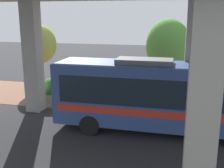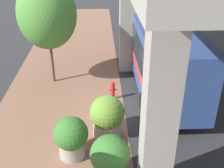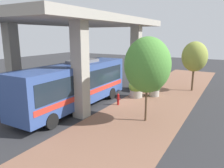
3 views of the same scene
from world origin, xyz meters
The scene contains 10 objects.
ground_plane centered at (0.00, 0.00, 0.00)m, with size 80.00×80.00×0.00m, color #2D2D30.
sidewalk_strip centered at (-3.00, 0.00, 0.01)m, with size 6.00×40.00×0.02m.
overpass centered at (4.00, 0.00, 6.22)m, with size 9.40×17.23×7.16m.
bus centered at (2.07, 3.34, 2.00)m, with size 2.73×10.94×3.69m.
fire_hydrant centered at (-0.50, 1.05, 0.49)m, with size 0.38×0.18×0.97m.
planter_front centered at (-0.84, -4.17, 0.91)m, with size 1.30×1.30×1.77m.
planter_middle centered at (-0.86, -1.76, 0.89)m, with size 1.40×1.40×1.77m.
planter_back centered at (-2.19, -2.92, 0.86)m, with size 1.25×1.25×1.64m.
street_tree_near centered at (-3.69, 3.12, 3.77)m, with size 2.97×2.97×5.55m.
street_tree_far centered at (-4.88, -6.90, 3.50)m, with size 2.50×2.50×5.01m.
Camera 3 is at (-8.56, 16.16, 5.64)m, focal length 35.00 mm.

